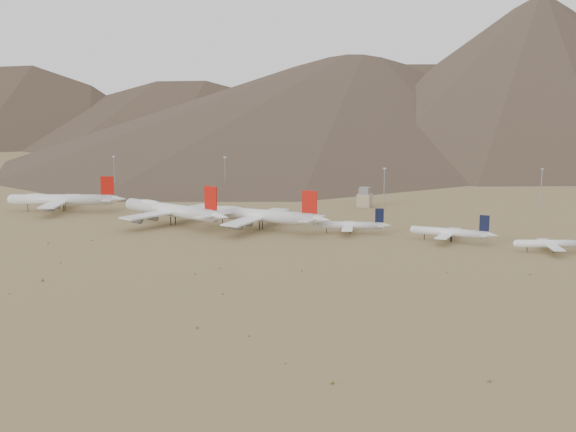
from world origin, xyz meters
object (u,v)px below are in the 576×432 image
at_px(narrowbody_b, 452,232).
at_px(widebody_centre, 171,210).
at_px(widebody_west, 63,199).
at_px(widebody_east, 259,215).
at_px(narrowbody_a, 351,225).
at_px(control_tower, 365,198).

bearing_deg(narrowbody_b, widebody_centre, -172.95).
relative_size(widebody_west, widebody_east, 0.90).
bearing_deg(narrowbody_a, narrowbody_b, -18.31).
height_order(widebody_east, narrowbody_a, widebody_east).
xyz_separation_m(widebody_west, narrowbody_a, (179.12, -4.05, -3.01)).
distance_m(widebody_centre, widebody_east, 50.04).
distance_m(widebody_west, narrowbody_b, 230.65).
bearing_deg(widebody_centre, widebody_east, 22.39).
bearing_deg(widebody_east, control_tower, 77.05).
bearing_deg(control_tower, narrowbody_b, -52.39).
distance_m(widebody_centre, narrowbody_a, 97.92).
distance_m(narrowbody_b, control_tower, 112.98).
relative_size(widebody_west, control_tower, 5.64).
height_order(widebody_centre, control_tower, widebody_centre).
height_order(narrowbody_a, control_tower, narrowbody_a).
distance_m(widebody_west, widebody_centre, 83.33).
relative_size(widebody_centre, widebody_east, 1.01).
height_order(widebody_centre, narrowbody_b, widebody_centre).
relative_size(widebody_west, narrowbody_b, 1.58).
xyz_separation_m(narrowbody_a, narrowbody_b, (51.41, -3.04, 0.32)).
height_order(widebody_west, narrowbody_b, widebody_west).
relative_size(widebody_east, narrowbody_b, 1.76).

